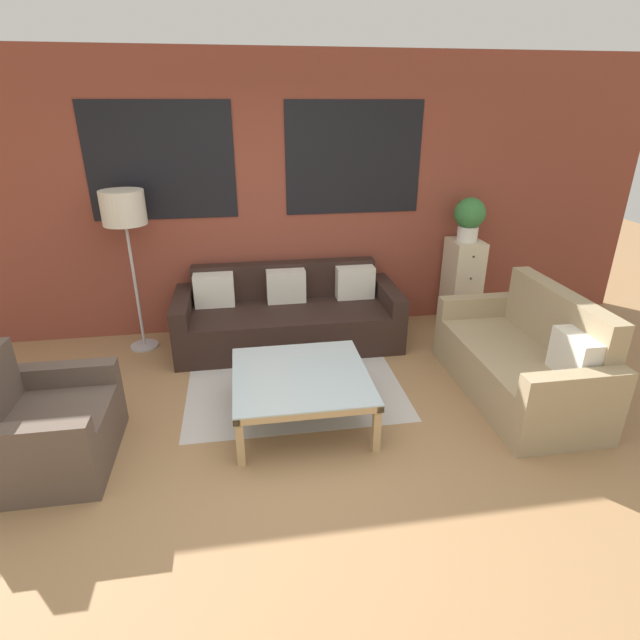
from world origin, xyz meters
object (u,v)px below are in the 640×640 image
drawer_cabinet (462,283)px  potted_plant (469,217)px  couch_dark (288,317)px  floor_lamp (124,214)px  armchair_corner (43,429)px  coffee_table (301,380)px  settee_vintage (523,362)px

drawer_cabinet → potted_plant: size_ratio=2.10×
couch_dark → floor_lamp: 1.85m
armchair_corner → floor_lamp: (0.36, 1.77, 1.10)m
coffee_table → floor_lamp: 2.34m
couch_dark → armchair_corner: bearing=-138.3°
settee_vintage → couch_dark: bearing=144.3°
settee_vintage → coffee_table: settee_vintage is taller
settee_vintage → floor_lamp: 3.80m
floor_lamp → armchair_corner: bearing=-101.5°
couch_dark → potted_plant: 2.18m
couch_dark → drawer_cabinet: bearing=5.9°
potted_plant → drawer_cabinet: bearing=-90.0°
couch_dark → armchair_corner: armchair_corner is taller
coffee_table → drawer_cabinet: (2.01, 1.61, 0.13)m
armchair_corner → floor_lamp: floor_lamp is taller
floor_lamp → coffee_table: bearing=-46.7°
coffee_table → floor_lamp: (-1.45, 1.53, 1.02)m
couch_dark → armchair_corner: (-1.85, -1.65, -0.01)m
floor_lamp → drawer_cabinet: bearing=1.3°
armchair_corner → floor_lamp: 2.12m
floor_lamp → settee_vintage: bearing=-23.6°
couch_dark → coffee_table: size_ratio=2.17×
couch_dark → potted_plant: potted_plant is taller
couch_dark → settee_vintage: bearing=-35.7°
armchair_corner → potted_plant: potted_plant is taller
settee_vintage → armchair_corner: 3.72m
drawer_cabinet → floor_lamp: bearing=-178.7°
floor_lamp → drawer_cabinet: 3.57m
couch_dark → coffee_table: 1.41m
couch_dark → drawer_cabinet: size_ratio=2.34×
armchair_corner → drawer_cabinet: (3.81, 1.85, 0.20)m
coffee_table → potted_plant: bearing=38.7°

